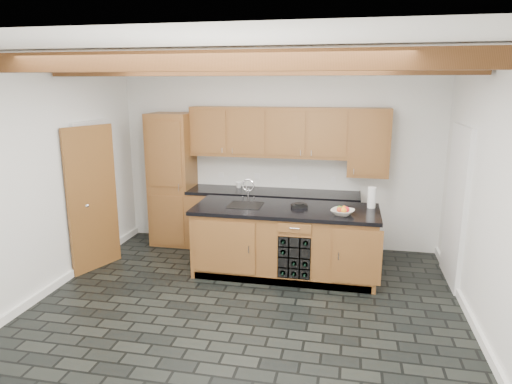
# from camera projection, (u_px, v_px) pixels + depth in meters

# --- Properties ---
(ground) EXTENTS (5.00, 5.00, 0.00)m
(ground) POSITION_uv_depth(u_px,v_px,m) (242.00, 316.00, 5.12)
(ground) COLOR black
(ground) RESTS_ON ground
(room_shell) EXTENTS (5.01, 5.00, 5.00)m
(room_shell) POSITION_uv_depth(u_px,v_px,m) (244.00, 173.00, 5.29)
(room_shell) COLOR white
(room_shell) RESTS_ON ground
(back_cabinetry) EXTENTS (3.65, 0.62, 2.20)m
(back_cabinetry) POSITION_uv_depth(u_px,v_px,m) (251.00, 187.00, 7.10)
(back_cabinetry) COLOR brown
(back_cabinetry) RESTS_ON ground
(island) EXTENTS (2.48, 0.96, 0.93)m
(island) POSITION_uv_depth(u_px,v_px,m) (285.00, 241.00, 6.17)
(island) COLOR brown
(island) RESTS_ON ground
(faucet) EXTENTS (0.45, 0.40, 0.34)m
(faucet) POSITION_uv_depth(u_px,v_px,m) (246.00, 202.00, 6.21)
(faucet) COLOR black
(faucet) RESTS_ON island
(kitchen_scale) EXTENTS (0.23, 0.17, 0.06)m
(kitchen_scale) POSITION_uv_depth(u_px,v_px,m) (299.00, 205.00, 6.07)
(kitchen_scale) COLOR black
(kitchen_scale) RESTS_ON island
(fruit_bowl) EXTENTS (0.36, 0.36, 0.07)m
(fruit_bowl) POSITION_uv_depth(u_px,v_px,m) (343.00, 212.00, 5.73)
(fruit_bowl) COLOR beige
(fruit_bowl) RESTS_ON island
(fruit_cluster) EXTENTS (0.16, 0.17, 0.07)m
(fruit_cluster) POSITION_uv_depth(u_px,v_px,m) (343.00, 209.00, 5.72)
(fruit_cluster) COLOR red
(fruit_cluster) RESTS_ON fruit_bowl
(paper_towel) EXTENTS (0.11, 0.11, 0.28)m
(paper_towel) POSITION_uv_depth(u_px,v_px,m) (372.00, 198.00, 6.04)
(paper_towel) COLOR white
(paper_towel) RESTS_ON island
(mug) EXTENTS (0.11, 0.11, 0.10)m
(mug) POSITION_uv_depth(u_px,v_px,m) (239.00, 185.00, 7.23)
(mug) COLOR white
(mug) RESTS_ON back_cabinetry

